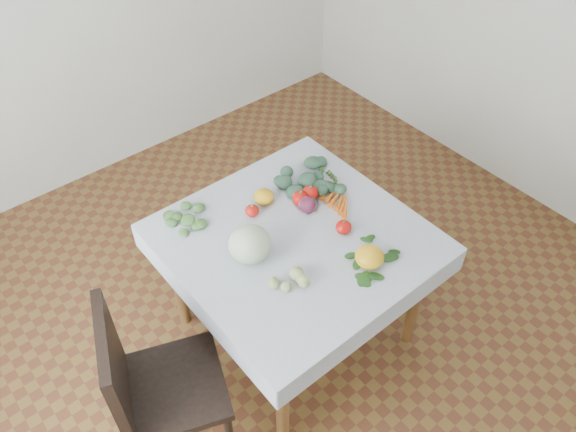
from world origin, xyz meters
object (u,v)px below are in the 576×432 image
at_px(heirloom_back, 264,197).
at_px(carrot_bunch, 334,195).
at_px(table, 295,251).
at_px(cabbage, 250,244).
at_px(chair, 149,383).

distance_m(heirloom_back, carrot_bunch, 0.36).
relative_size(heirloom_back, carrot_bunch, 0.36).
relative_size(table, cabbage, 5.21).
height_order(chair, carrot_bunch, chair).
bearing_deg(heirloom_back, cabbage, -137.21).
bearing_deg(cabbage, chair, -167.75).
height_order(cabbage, heirloom_back, cabbage).
bearing_deg(heirloom_back, chair, -156.81).
bearing_deg(table, cabbage, 172.17).
height_order(table, cabbage, cabbage).
xyz_separation_m(chair, cabbage, (0.64, 0.14, 0.29)).
xyz_separation_m(chair, carrot_bunch, (1.21, 0.20, 0.22)).
xyz_separation_m(table, cabbage, (-0.24, 0.03, 0.19)).
height_order(chair, cabbage, chair).
bearing_deg(table, chair, -173.13).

